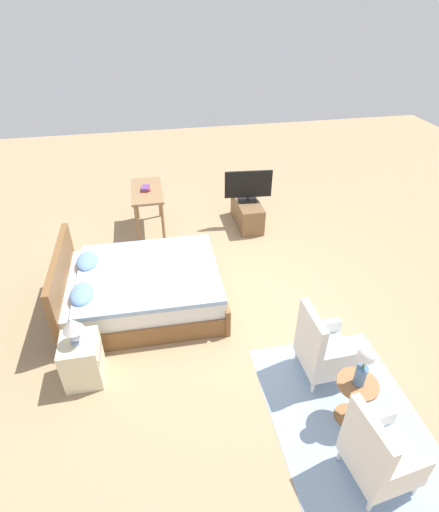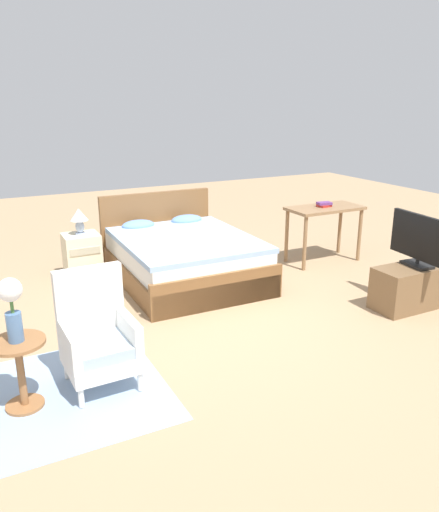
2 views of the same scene
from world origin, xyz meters
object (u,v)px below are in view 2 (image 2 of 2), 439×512
object	(u,v)px
side_table	(20,366)
tv_stand	(414,286)
flower_vase	(11,303)
nightstand	(82,256)
armchair_by_window_right	(98,339)
vanity_desk	(325,215)
table_lamp	(79,218)
bed	(182,256)
book_stack	(324,204)
tv_flatscreen	(420,240)

from	to	relation	value
side_table	tv_stand	world-z (taller)	side_table
flower_vase	nightstand	size ratio (longest dim) A/B	0.85
armchair_by_window_right	vanity_desk	xyz separation A→B (m)	(3.58, 1.71, 0.28)
armchair_by_window_right	nightstand	distance (m)	2.63
side_table	table_lamp	bearing A→B (deg)	68.93
flower_vase	tv_stand	distance (m)	4.10
nightstand	table_lamp	bearing A→B (deg)	90.00
table_lamp	vanity_desk	size ratio (longest dim) A/B	0.32
side_table	bed	bearing A→B (deg)	43.38
armchair_by_window_right	book_stack	xyz separation A→B (m)	(3.58, 1.73, 0.43)
bed	book_stack	size ratio (longest dim) A/B	9.96
tv_stand	vanity_desk	size ratio (longest dim) A/B	0.92
flower_vase	book_stack	bearing A→B (deg)	23.51
side_table	tv_flatscreen	world-z (taller)	tv_flatscreen
vanity_desk	tv_flatscreen	bearing A→B (deg)	-94.06
flower_vase	tv_stand	size ratio (longest dim) A/B	0.50
armchair_by_window_right	side_table	bearing A→B (deg)	-171.54
vanity_desk	flower_vase	bearing A→B (deg)	-156.70
side_table	tv_stand	distance (m)	4.05
vanity_desk	bed	bearing A→B (deg)	173.93
side_table	flower_vase	distance (m)	0.49
bed	armchair_by_window_right	size ratio (longest dim) A/B	2.26
flower_vase	vanity_desk	size ratio (longest dim) A/B	0.46
bed	side_table	size ratio (longest dim) A/B	3.86
flower_vase	book_stack	distance (m)	4.55
tv_stand	side_table	bearing A→B (deg)	-179.28
vanity_desk	tv_stand	bearing A→B (deg)	-94.13
bed	book_stack	world-z (taller)	bed
flower_vase	tv_stand	xyz separation A→B (m)	(4.05, 0.05, -0.60)
tv_flatscreen	side_table	bearing A→B (deg)	-179.28
tv_flatscreen	armchair_by_window_right	bearing A→B (deg)	179.38
bed	vanity_desk	world-z (taller)	bed
side_table	tv_flatscreen	xyz separation A→B (m)	(4.05, 0.05, 0.42)
tv_flatscreen	vanity_desk	world-z (taller)	tv_flatscreen
armchair_by_window_right	flower_vase	distance (m)	0.75
nightstand	table_lamp	distance (m)	0.50
table_lamp	book_stack	world-z (taller)	table_lamp
flower_vase	tv_flatscreen	size ratio (longest dim) A/B	0.58
nightstand	tv_flatscreen	xyz separation A→B (m)	(3.02, -2.63, 0.48)
table_lamp	flower_vase	bearing A→B (deg)	-111.07
bed	flower_vase	size ratio (longest dim) A/B	4.37
bed	armchair_by_window_right	xyz separation A→B (m)	(-1.54, -1.93, 0.08)
nightstand	table_lamp	world-z (taller)	table_lamp
side_table	flower_vase	xyz separation A→B (m)	(0.00, 0.00, 0.49)
side_table	table_lamp	xyz separation A→B (m)	(1.03, 2.68, 0.44)
bed	vanity_desk	size ratio (longest dim) A/B	2.00
nightstand	vanity_desk	bearing A→B (deg)	-15.68
bed	tv_stand	world-z (taller)	bed
nightstand	tv_flatscreen	size ratio (longest dim) A/B	0.68
nightstand	tv_flatscreen	world-z (taller)	tv_flatscreen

